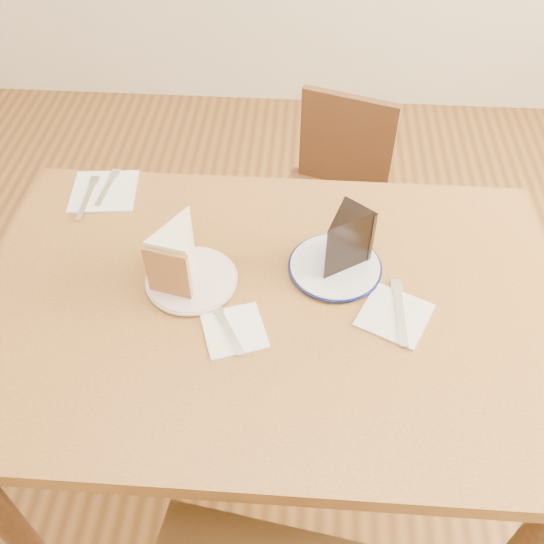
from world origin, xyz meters
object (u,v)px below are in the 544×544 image
at_px(table, 268,331).
at_px(carrot_cake, 181,250).
at_px(chair_far, 332,202).
at_px(plate_cream, 192,280).
at_px(chocolate_cake, 341,244).
at_px(plate_navy, 335,267).

height_order(table, carrot_cake, carrot_cake).
bearing_deg(carrot_cake, chair_far, 75.90).
bearing_deg(table, plate_cream, 165.59).
bearing_deg(chair_far, chocolate_cake, 107.02).
distance_m(chair_far, plate_cream, 0.83).
bearing_deg(plate_navy, chair_far, 88.36).
height_order(carrot_cake, chocolate_cake, chocolate_cake).
bearing_deg(plate_cream, plate_navy, 10.98).
relative_size(plate_cream, carrot_cake, 1.48).
bearing_deg(table, plate_navy, 36.17).
relative_size(table, plate_cream, 6.53).
height_order(table, chair_far, table).
relative_size(table, carrot_cake, 9.65).
xyz_separation_m(table, plate_navy, (0.14, 0.10, 0.10)).
relative_size(table, plate_navy, 6.30).
distance_m(plate_cream, carrot_cake, 0.07).
height_order(table, chocolate_cake, chocolate_cake).
xyz_separation_m(plate_navy, chocolate_cake, (0.01, -0.00, 0.07)).
xyz_separation_m(chair_far, plate_cream, (-0.32, -0.68, 0.35)).
relative_size(plate_cream, chocolate_cake, 1.47).
distance_m(table, chocolate_cake, 0.25).
bearing_deg(chocolate_cake, chair_far, -53.44).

